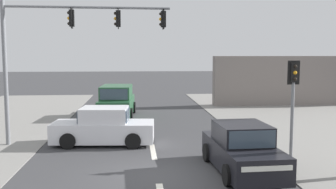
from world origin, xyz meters
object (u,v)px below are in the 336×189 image
at_px(sedan_crossing_left, 104,128).
at_px(traffic_signal_mast, 64,40).
at_px(sedan_receding_far, 242,150).
at_px(suv_oncoming_mid, 117,102).
at_px(pedestal_signal_right_kerb, 293,93).

bearing_deg(sedan_crossing_left, traffic_signal_mast, 170.22).
relative_size(sedan_receding_far, suv_oncoming_mid, 0.93).
height_order(traffic_signal_mast, sedan_crossing_left, traffic_signal_mast).
relative_size(traffic_signal_mast, pedestal_signal_right_kerb, 1.93).
bearing_deg(pedestal_signal_right_kerb, sedan_receding_far, -151.26).
relative_size(pedestal_signal_right_kerb, suv_oncoming_mid, 0.77).
bearing_deg(sedan_crossing_left, sedan_receding_far, -41.62).
xyz_separation_m(pedestal_signal_right_kerb, suv_oncoming_mid, (-6.66, 10.19, -1.53)).
relative_size(traffic_signal_mast, sedan_crossing_left, 1.58).
bearing_deg(sedan_receding_far, pedestal_signal_right_kerb, 28.74).
xyz_separation_m(pedestal_signal_right_kerb, sedan_receding_far, (-2.12, -1.16, -1.71)).
height_order(traffic_signal_mast, pedestal_signal_right_kerb, traffic_signal_mast).
bearing_deg(sedan_crossing_left, suv_oncoming_mid, 88.20).
relative_size(sedan_crossing_left, suv_oncoming_mid, 0.94).
distance_m(pedestal_signal_right_kerb, sedan_crossing_left, 7.73).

